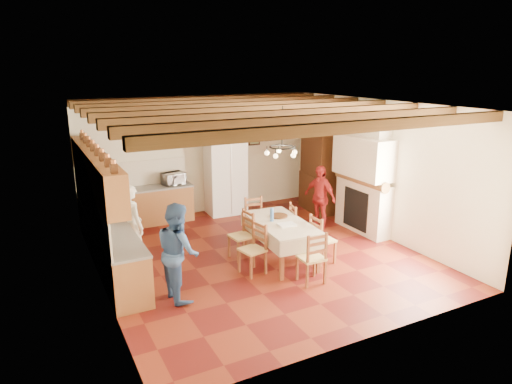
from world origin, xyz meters
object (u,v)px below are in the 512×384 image
chair_right_near (323,239)px  microwave (174,179)px  dining_table (281,226)px  chair_end_near (311,257)px  refrigerator (225,177)px  person_man (132,226)px  person_woman_blue (178,251)px  chair_right_far (300,226)px  hutch (318,170)px  person_woman_red (320,197)px  chair_end_far (256,220)px  chair_left_near (252,249)px  chair_left_far (241,235)px

chair_right_near → microwave: 4.20m
dining_table → chair_end_near: bearing=-90.2°
refrigerator → microwave: refrigerator is taller
person_man → person_woman_blue: 1.60m
refrigerator → chair_right_near: bearing=-80.5°
microwave → refrigerator: bearing=-14.9°
dining_table → chair_right_far: (0.68, 0.35, -0.23)m
hutch → person_man: size_ratio=1.36×
person_woman_red → microwave: (-2.82, 2.13, 0.30)m
chair_right_far → refrigerator: bearing=22.1°
chair_right_near → dining_table: bearing=53.8°
chair_end_far → person_woman_blue: person_woman_blue is taller
chair_left_near → person_woman_red: (2.49, 1.46, 0.27)m
chair_left_far → chair_right_far: same height
person_man → person_woman_red: person_man is taller
chair_right_far → person_woman_blue: 3.06m
person_woman_red → chair_left_far: bearing=-88.0°
chair_left_far → person_woman_red: (2.38, 0.75, 0.27)m
person_woman_red → chair_end_near: bearing=-52.8°
chair_end_near → person_woman_red: (1.73, 2.25, 0.27)m
person_woman_blue → chair_right_near: bearing=-91.9°
hutch → chair_right_far: 2.71m
chair_left_far → chair_end_far: size_ratio=1.00×
refrigerator → chair_right_far: (0.43, -2.92, -0.47)m
person_woman_blue → microwave: bearing=-19.8°
person_man → person_woman_red: (4.34, 0.15, -0.05)m
dining_table → chair_end_near: size_ratio=1.94×
chair_end_far → person_man: 2.67m
microwave → person_woman_blue: bearing=-120.1°
chair_left_far → person_woman_red: bearing=101.8°
hutch → person_woman_red: (-0.73, -1.14, -0.35)m
chair_end_near → microwave: size_ratio=1.81×
dining_table → chair_left_far: (-0.65, 0.43, -0.23)m
person_woman_blue → chair_right_far: bearing=-76.4°
refrigerator → person_man: 3.65m
chair_end_far → dining_table: bearing=-84.0°
chair_end_far → chair_end_near: bearing=-83.4°
chair_right_far → person_woman_red: 1.35m
dining_table → microwave: 3.50m
dining_table → person_man: (-2.62, 1.02, 0.10)m
chair_right_far → chair_right_near: bearing=-167.1°
chair_right_far → chair_left_far: bearing=100.4°
dining_table → person_woman_blue: (-2.23, -0.54, 0.10)m
chair_right_near → chair_right_far: bearing=-2.5°
person_woman_blue → person_woman_red: size_ratio=1.08×
hutch → chair_right_near: bearing=-116.4°
microwave → person_woman_red: bearing=-50.7°
refrigerator → chair_right_near: size_ratio=1.98×
chair_left_near → person_man: bearing=-136.2°
chair_left_far → dining_table: bearing=51.3°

